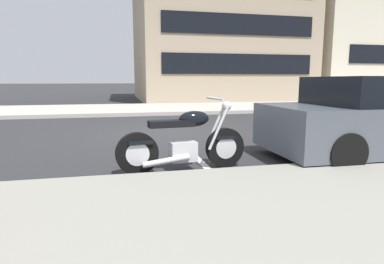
{
  "coord_description": "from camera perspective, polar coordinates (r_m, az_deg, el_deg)",
  "views": [
    {
      "loc": [
        -1.35,
        -8.53,
        1.38
      ],
      "look_at": [
        -0.25,
        -3.71,
        0.59
      ],
      "focal_mm": 30.75,
      "sensor_mm": 36.0,
      "label": 1
    }
  ],
  "objects": [
    {
      "name": "parked_motorcycle",
      "position": [
        5.0,
        -1.34,
        -1.94
      ],
      "size": [
        2.03,
        0.62,
        1.11
      ],
      "rotation": [
        0.0,
        0.0,
        0.1
      ],
      "color": "black",
      "rests_on": "ground"
    },
    {
      "name": "townhouse_near_left",
      "position": [
        30.01,
        30.08,
        17.94
      ],
      "size": [
        14.54,
        9.24,
        13.26
      ],
      "color": "beige",
      "rests_on": "ground"
    },
    {
      "name": "parked_car_at_intersection",
      "position": [
        6.82,
        30.05,
        1.88
      ],
      "size": [
        4.26,
        1.95,
        1.43
      ],
      "rotation": [
        0.0,
        0.0,
        -0.01
      ],
      "color": "#4C515B",
      "rests_on": "ground"
    },
    {
      "name": "townhouse_mid_block",
      "position": [
        24.37,
        3.33,
        17.8
      ],
      "size": [
        10.28,
        11.48,
        10.21
      ],
      "color": "tan",
      "rests_on": "ground"
    },
    {
      "name": "sidewalk_far_curb",
      "position": [
        20.23,
        28.6,
        4.22
      ],
      "size": [
        120.0,
        5.0,
        0.14
      ],
      "primitive_type": "cube",
      "color": "#ADA89E",
      "rests_on": "ground"
    },
    {
      "name": "ground_plane",
      "position": [
        8.75,
        -3.8,
        -0.05
      ],
      "size": [
        260.0,
        260.0,
        0.0
      ],
      "primitive_type": "plane",
      "color": "#28282B"
    },
    {
      "name": "parking_stall_stripe",
      "position": [
        5.38,
        2.13,
        -5.76
      ],
      "size": [
        0.12,
        2.2,
        0.01
      ],
      "primitive_type": "cube",
      "color": "silver",
      "rests_on": "ground"
    }
  ]
}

